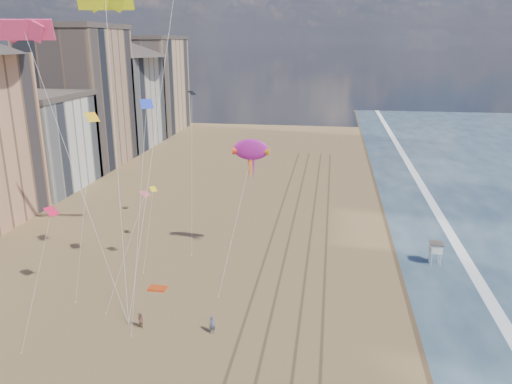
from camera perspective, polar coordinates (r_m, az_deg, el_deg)
wet_sand at (r=72.54m, az=18.28°, el=-4.72°), size 260.00×260.00×0.00m
foam at (r=73.40m, az=21.52°, el=-4.81°), size 260.00×260.00×0.00m
tracks at (r=62.28m, az=4.56°, el=-7.49°), size 7.68×120.00×0.01m
buildings at (r=106.53m, az=-20.88°, el=9.29°), size 34.72×131.35×29.00m
lifeguard_stand at (r=63.19m, az=19.90°, el=-6.02°), size 1.55×1.55×2.80m
grounded_kite at (r=55.75m, az=-11.17°, el=-10.75°), size 1.93×1.27×0.21m
show_kite at (r=57.07m, az=-0.57°, el=4.83°), size 4.30×5.25×16.70m
kite_flyer_a at (r=47.20m, az=-5.01°, el=-14.91°), size 0.74×0.66×1.71m
kite_flyer_b at (r=48.96m, az=-13.08°, el=-14.15°), size 0.93×0.84×1.57m
small_kites at (r=55.33m, az=-14.96°, el=4.99°), size 11.32×20.26×12.88m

